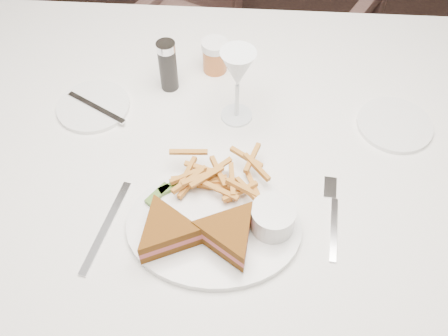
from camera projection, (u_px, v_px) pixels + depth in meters
name	position (u px, v px, depth m)	size (l,w,h in m)	color
table	(228.00, 253.00, 1.30)	(1.59, 1.06, 0.75)	white
chair_far	(262.00, 50.00, 1.87)	(0.65, 0.61, 0.67)	#503631
table_setting	(219.00, 171.00, 0.95)	(0.81, 0.60, 0.18)	white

